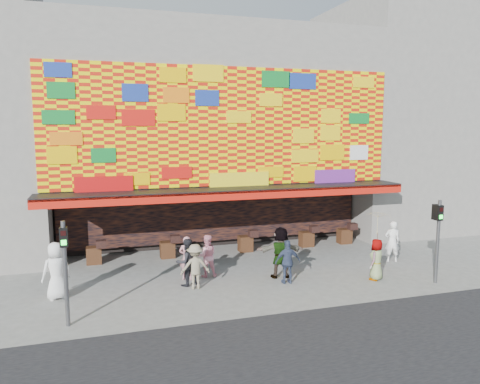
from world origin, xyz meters
The scene contains 16 objects.
ground centered at (0.00, 0.00, 0.00)m, with size 90.00×90.00×0.00m, color slate.
road_strip centered at (0.00, -6.50, 0.01)m, with size 30.00×8.00×0.02m, color black.
shop_building centered at (0.00, 8.18, 5.23)m, with size 15.20×9.40×10.00m.
neighbor_right centered at (13.00, 8.00, 6.00)m, with size 11.00×8.00×12.00m, color gray.
signal_left centered at (-6.20, -1.50, 1.86)m, with size 0.22×0.20×3.00m.
signal_right centered at (6.20, -1.50, 1.86)m, with size 0.22×0.20×3.00m.
ped_a centered at (-6.63, 0.83, 0.94)m, with size 0.92×0.60×1.88m, color white.
ped_b centered at (-2.25, 1.48, 0.81)m, with size 0.59×0.39×1.62m, color #C47F87.
ped_c centered at (-2.36, 0.87, 0.84)m, with size 0.82×0.64×1.68m, color black.
ped_d centered at (-2.15, 0.47, 0.78)m, with size 1.01×0.58×1.56m, color gray.
ped_e centered at (1.10, 0.02, 0.79)m, with size 0.92×0.38×1.57m, color #343F5C.
ped_f centered at (1.12, 0.72, 0.96)m, with size 1.77×0.56×1.91m, color gray.
ped_g centered at (4.35, -0.57, 0.76)m, with size 0.74×0.48×1.52m, color gray.
ped_h centered at (6.32, 1.29, 0.85)m, with size 0.62×0.41×1.70m, color white.
ped_i centered at (-1.47, 1.63, 0.79)m, with size 0.77×0.60×1.58m, color #F8A0B3.
parasol centered at (4.35, -0.57, 2.11)m, with size 1.04×1.05×1.78m.
Camera 1 is at (-5.28, -14.86, 5.53)m, focal length 35.00 mm.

